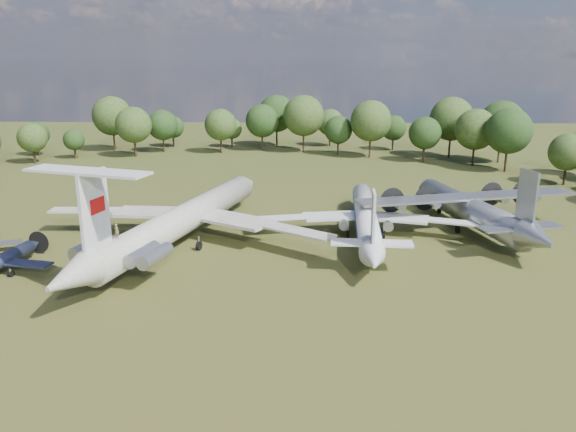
# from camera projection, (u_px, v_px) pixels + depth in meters

# --- Properties ---
(ground) EXTENTS (300.00, 300.00, 0.00)m
(ground) POSITION_uv_depth(u_px,v_px,m) (209.00, 247.00, 77.69)
(ground) COLOR #283F15
(ground) RESTS_ON ground
(il62_airliner) EXTENTS (58.23, 66.97, 5.57)m
(il62_airliner) POSITION_uv_depth(u_px,v_px,m) (184.00, 224.00, 78.78)
(il62_airliner) COLOR silver
(il62_airliner) RESTS_ON ground
(tu104_jet) EXTENTS (35.30, 45.50, 4.36)m
(tu104_jet) POSITION_uv_depth(u_px,v_px,m) (366.00, 222.00, 82.00)
(tu104_jet) COLOR silver
(tu104_jet) RESTS_ON ground
(an12_transport) EXTENTS (43.27, 46.21, 5.10)m
(an12_transport) POSITION_uv_depth(u_px,v_px,m) (470.00, 214.00, 84.76)
(an12_transport) COLOR #96989D
(an12_transport) RESTS_ON ground
(small_prop_west) EXTENTS (15.55, 19.22, 2.52)m
(small_prop_west) POSITION_uv_depth(u_px,v_px,m) (0.00, 265.00, 67.64)
(small_prop_west) COLOR black
(small_prop_west) RESTS_ON ground
(person_on_il62) EXTENTS (0.75, 0.63, 1.73)m
(person_on_il62) POSITION_uv_depth(u_px,v_px,m) (117.00, 231.00, 63.54)
(person_on_il62) COLOR olive
(person_on_il62) RESTS_ON il62_airliner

